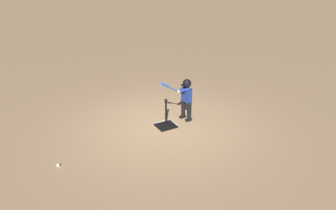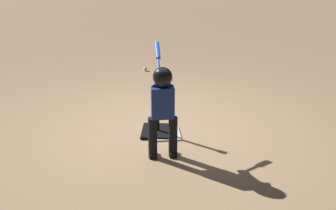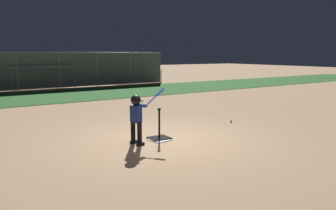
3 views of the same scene
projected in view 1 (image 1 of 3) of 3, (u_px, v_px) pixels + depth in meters
ground_plane at (164, 127)px, 8.61m from camera, size 90.00×90.00×0.00m
home_plate at (166, 124)px, 8.71m from camera, size 0.50×0.50×0.02m
batting_tee at (166, 123)px, 8.58m from camera, size 0.49×0.44×0.77m
batter_child at (186, 94)px, 8.71m from camera, size 0.97×0.37×1.27m
baseball at (58, 165)px, 6.94m from camera, size 0.07×0.07×0.07m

